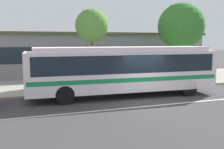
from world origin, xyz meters
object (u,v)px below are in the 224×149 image
(transit_bus, at_px, (124,68))
(street_tree_mid_block, at_px, (181,26))
(street_tree_near_stop, at_px, (92,26))
(pedestrian_walking_along_curb, at_px, (90,73))
(pedestrian_waiting_near_sign, at_px, (166,72))

(transit_bus, distance_m, street_tree_mid_block, 8.97)
(street_tree_near_stop, bearing_deg, transit_bus, -82.19)
(transit_bus, height_order, street_tree_mid_block, street_tree_mid_block)
(street_tree_near_stop, relative_size, street_tree_mid_block, 0.88)
(pedestrian_walking_along_curb, bearing_deg, transit_bus, -67.58)
(transit_bus, xyz_separation_m, pedestrian_waiting_near_sign, (3.98, 1.82, -0.62))
(transit_bus, distance_m, pedestrian_waiting_near_sign, 4.42)
(street_tree_mid_block, bearing_deg, pedestrian_walking_along_curb, -168.90)
(pedestrian_waiting_near_sign, distance_m, street_tree_near_stop, 6.45)
(pedestrian_waiting_near_sign, relative_size, pedestrian_walking_along_curb, 1.05)
(pedestrian_walking_along_curb, distance_m, street_tree_mid_block, 9.20)
(pedestrian_walking_along_curb, xyz_separation_m, street_tree_near_stop, (0.62, 1.74, 3.36))
(pedestrian_walking_along_curb, bearing_deg, street_tree_near_stop, 70.48)
(transit_bus, bearing_deg, pedestrian_walking_along_curb, 112.42)
(transit_bus, relative_size, street_tree_mid_block, 1.79)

